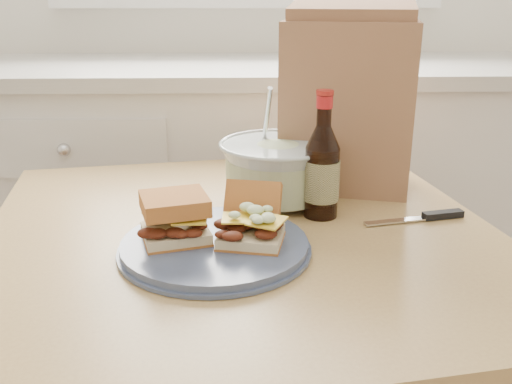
{
  "coord_description": "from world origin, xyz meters",
  "views": [
    {
      "loc": [
        -0.03,
        -0.1,
        1.15
      ],
      "look_at": [
        -0.0,
        0.81,
        0.83
      ],
      "focal_mm": 40.0,
      "sensor_mm": 36.0,
      "label": 1
    }
  ],
  "objects_px": {
    "coleslaw_bowl": "(278,172)",
    "plate": "(215,246)",
    "paper_bag": "(347,106)",
    "beer_bottle": "(322,170)",
    "dining_table": "(243,284)"
  },
  "relations": [
    {
      "from": "dining_table",
      "to": "beer_bottle",
      "type": "xyz_separation_m",
      "value": [
        0.15,
        0.06,
        0.2
      ]
    },
    {
      "from": "plate",
      "to": "beer_bottle",
      "type": "bearing_deg",
      "value": 38.09
    },
    {
      "from": "coleslaw_bowl",
      "to": "beer_bottle",
      "type": "distance_m",
      "value": 0.12
    },
    {
      "from": "plate",
      "to": "paper_bag",
      "type": "height_order",
      "value": "paper_bag"
    },
    {
      "from": "plate",
      "to": "beer_bottle",
      "type": "xyz_separation_m",
      "value": [
        0.19,
        0.15,
        0.08
      ]
    },
    {
      "from": "plate",
      "to": "coleslaw_bowl",
      "type": "bearing_deg",
      "value": 63.68
    },
    {
      "from": "plate",
      "to": "beer_bottle",
      "type": "height_order",
      "value": "beer_bottle"
    },
    {
      "from": "plate",
      "to": "coleslaw_bowl",
      "type": "height_order",
      "value": "coleslaw_bowl"
    },
    {
      "from": "dining_table",
      "to": "coleslaw_bowl",
      "type": "distance_m",
      "value": 0.24
    },
    {
      "from": "plate",
      "to": "paper_bag",
      "type": "relative_size",
      "value": 0.88
    },
    {
      "from": "dining_table",
      "to": "plate",
      "type": "xyz_separation_m",
      "value": [
        -0.05,
        -0.09,
        0.12
      ]
    },
    {
      "from": "paper_bag",
      "to": "beer_bottle",
      "type": "bearing_deg",
      "value": -99.28
    },
    {
      "from": "dining_table",
      "to": "plate",
      "type": "bearing_deg",
      "value": -126.62
    },
    {
      "from": "coleslaw_bowl",
      "to": "plate",
      "type": "bearing_deg",
      "value": -116.32
    },
    {
      "from": "plate",
      "to": "paper_bag",
      "type": "distance_m",
      "value": 0.46
    }
  ]
}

